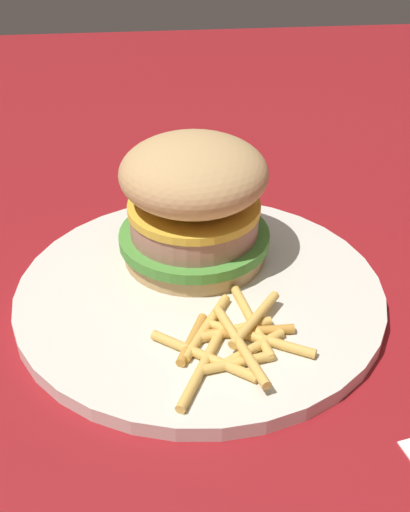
{
  "coord_description": "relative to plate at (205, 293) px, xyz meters",
  "views": [
    {
      "loc": [
        0.04,
        0.41,
        0.33
      ],
      "look_at": [
        -0.0,
        -0.01,
        0.04
      ],
      "focal_mm": 46.73,
      "sensor_mm": 36.0,
      "label": 1
    }
  ],
  "objects": [
    {
      "name": "plate",
      "position": [
        0.0,
        0.0,
        0.0
      ],
      "size": [
        0.29,
        0.29,
        0.01
      ],
      "primitive_type": "cylinder",
      "color": "silver",
      "rests_on": "ground_plane"
    },
    {
      "name": "ground_plane",
      "position": [
        0.0,
        0.01,
        -0.01
      ],
      "size": [
        1.6,
        1.6,
        0.0
      ],
      "primitive_type": "plane",
      "color": "maroon"
    },
    {
      "name": "sandwich",
      "position": [
        0.0,
        -0.05,
        0.06
      ],
      "size": [
        0.13,
        0.13,
        0.11
      ],
      "color": "tan",
      "rests_on": "plate"
    },
    {
      "name": "fries_pile",
      "position": [
        -0.01,
        0.07,
        0.01
      ],
      "size": [
        0.11,
        0.12,
        0.01
      ],
      "color": "#E5B251",
      "rests_on": "plate"
    }
  ]
}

